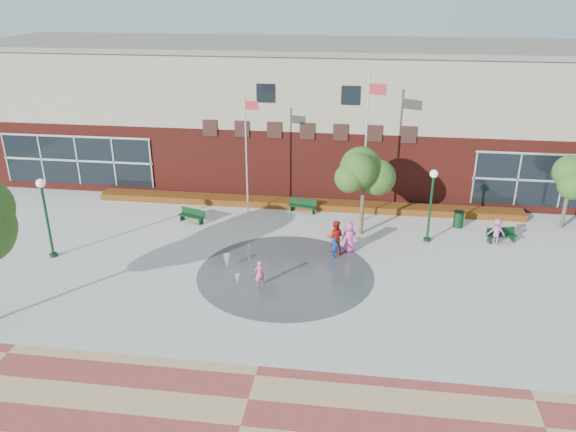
# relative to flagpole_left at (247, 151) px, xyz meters

# --- Properties ---
(ground) EXTENTS (120.00, 120.00, 0.00)m
(ground) POSITION_rel_flagpole_left_xyz_m (3.13, -9.66, -4.06)
(ground) COLOR #666056
(ground) RESTS_ON ground
(plaza_concrete) EXTENTS (46.00, 18.00, 0.01)m
(plaza_concrete) POSITION_rel_flagpole_left_xyz_m (3.13, -5.66, -4.05)
(plaza_concrete) COLOR #A8A8A0
(plaza_concrete) RESTS_ON ground
(paver_band) EXTENTS (46.00, 6.00, 0.01)m
(paver_band) POSITION_rel_flagpole_left_xyz_m (3.13, -16.66, -4.05)
(paver_band) COLOR brown
(paver_band) RESTS_ON ground
(splash_pad) EXTENTS (8.40, 8.40, 0.01)m
(splash_pad) POSITION_rel_flagpole_left_xyz_m (3.13, -6.66, -4.05)
(splash_pad) COLOR #383A3D
(splash_pad) RESTS_ON ground
(library_building) EXTENTS (44.40, 10.40, 9.20)m
(library_building) POSITION_rel_flagpole_left_xyz_m (3.13, 7.81, 0.59)
(library_building) COLOR #591A13
(library_building) RESTS_ON ground
(flower_bed) EXTENTS (26.00, 1.20, 0.40)m
(flower_bed) POSITION_rel_flagpole_left_xyz_m (3.13, 1.94, -4.06)
(flower_bed) COLOR #960905
(flower_bed) RESTS_ON ground
(flagpole_left) EXTENTS (0.85, 0.21, 7.29)m
(flagpole_left) POSITION_rel_flagpole_left_xyz_m (0.00, 0.00, 0.00)
(flagpole_left) COLOR silver
(flagpole_left) RESTS_ON ground
(flagpole_right) EXTENTS (1.01, 0.35, 8.43)m
(flagpole_right) POSITION_rel_flagpole_left_xyz_m (6.68, 0.23, 0.65)
(flagpole_right) COLOR silver
(flagpole_right) RESTS_ON ground
(lamp_left) EXTENTS (0.44, 0.44, 4.17)m
(lamp_left) POSITION_rel_flagpole_left_xyz_m (-8.79, -6.43, -1.47)
(lamp_left) COLOR #0E3218
(lamp_left) RESTS_ON ground
(lamp_right) EXTENTS (0.43, 0.43, 4.03)m
(lamp_right) POSITION_rel_flagpole_left_xyz_m (10.17, -1.99, -1.55)
(lamp_right) COLOR #0E3218
(lamp_right) RESTS_ON ground
(bench_left) EXTENTS (1.64, 0.94, 0.80)m
(bench_left) POSITION_rel_flagpole_left_xyz_m (-3.10, -1.25, -3.80)
(bench_left) COLOR #0E3218
(bench_left) RESTS_ON ground
(bench_mid) EXTENTS (1.72, 0.81, 0.84)m
(bench_mid) POSITION_rel_flagpole_left_xyz_m (3.08, 1.12, -3.79)
(bench_mid) COLOR #0E3218
(bench_mid) RESTS_ON ground
(bench_right) EXTENTS (1.64, 0.84, 0.80)m
(bench_right) POSITION_rel_flagpole_left_xyz_m (14.07, -1.60, -3.80)
(bench_right) COLOR #0E3218
(bench_right) RESTS_ON ground
(trash_can) EXTENTS (0.58, 0.58, 0.95)m
(trash_can) POSITION_rel_flagpole_left_xyz_m (12.07, 0.14, -3.57)
(trash_can) COLOR #0E3218
(trash_can) RESTS_ON ground
(tree_mid) EXTENTS (3.05, 3.05, 5.15)m
(tree_mid) POSITION_rel_flagpole_left_xyz_m (6.63, -1.50, -0.30)
(tree_mid) COLOR #403524
(tree_mid) RESTS_ON ground
(tree_small_right) EXTENTS (2.46, 2.46, 4.21)m
(tree_small_right) POSITION_rel_flagpole_left_xyz_m (17.88, 0.89, -0.99)
(tree_small_right) COLOR #403524
(tree_small_right) RESTS_ON ground
(water_jet_a) EXTENTS (0.35, 0.35, 0.67)m
(water_jet_a) POSITION_rel_flagpole_left_xyz_m (0.23, -6.40, -4.06)
(water_jet_a) COLOR white
(water_jet_a) RESTS_ON ground
(water_jet_b) EXTENTS (0.23, 0.23, 0.51)m
(water_jet_b) POSITION_rel_flagpole_left_xyz_m (1.10, -7.96, -4.06)
(water_jet_b) COLOR white
(water_jet_b) RESTS_ON ground
(child_splash) EXTENTS (0.54, 0.49, 1.25)m
(child_splash) POSITION_rel_flagpole_left_xyz_m (2.12, -7.88, -3.43)
(child_splash) COLOR #E45F8D
(child_splash) RESTS_ON ground
(adult_red) EXTENTS (0.93, 0.74, 1.83)m
(adult_red) POSITION_rel_flagpole_left_xyz_m (5.34, -4.14, -3.14)
(adult_red) COLOR #AA1C15
(adult_red) RESTS_ON ground
(adult_pink) EXTENTS (0.83, 0.59, 1.61)m
(adult_pink) POSITION_rel_flagpole_left_xyz_m (6.05, -3.80, -3.25)
(adult_pink) COLOR #D34695
(adult_pink) RESTS_ON ground
(child_blue) EXTENTS (0.68, 0.67, 1.15)m
(child_blue) POSITION_rel_flagpole_left_xyz_m (5.36, -4.66, -3.48)
(child_blue) COLOR #1752AD
(child_blue) RESTS_ON ground
(person_bench) EXTENTS (0.93, 0.55, 1.42)m
(person_bench) POSITION_rel_flagpole_left_xyz_m (13.71, -1.83, -3.35)
(person_bench) COLOR #C74FA9
(person_bench) RESTS_ON ground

